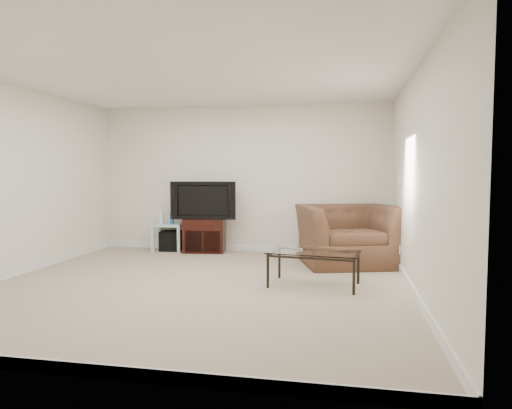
% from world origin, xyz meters
% --- Properties ---
extents(floor, '(5.00, 5.00, 0.00)m').
position_xyz_m(floor, '(0.00, 0.00, 0.00)').
color(floor, tan).
rests_on(floor, ground).
extents(ceiling, '(5.00, 5.00, 0.00)m').
position_xyz_m(ceiling, '(0.00, 0.00, 2.50)').
color(ceiling, white).
rests_on(ceiling, ground).
extents(wall_back, '(5.00, 0.02, 2.50)m').
position_xyz_m(wall_back, '(0.00, 2.50, 1.25)').
color(wall_back, silver).
rests_on(wall_back, ground).
extents(wall_left, '(0.02, 5.00, 2.50)m').
position_xyz_m(wall_left, '(-2.50, 0.00, 1.25)').
color(wall_left, silver).
rests_on(wall_left, ground).
extents(wall_right, '(0.02, 5.00, 2.50)m').
position_xyz_m(wall_right, '(2.50, 0.00, 1.25)').
color(wall_right, silver).
rests_on(wall_right, ground).
extents(plate_back, '(0.12, 0.02, 0.12)m').
position_xyz_m(plate_back, '(-1.40, 2.49, 1.25)').
color(plate_back, white).
rests_on(plate_back, wall_back).
extents(plate_right_switch, '(0.02, 0.09, 0.13)m').
position_xyz_m(plate_right_switch, '(2.49, 1.60, 1.25)').
color(plate_right_switch, white).
rests_on(plate_right_switch, wall_right).
extents(plate_right_outlet, '(0.02, 0.08, 0.12)m').
position_xyz_m(plate_right_outlet, '(2.49, 1.30, 0.30)').
color(plate_right_outlet, white).
rests_on(plate_right_outlet, wall_right).
extents(tv_stand, '(0.74, 0.56, 0.57)m').
position_xyz_m(tv_stand, '(-0.60, 2.28, 0.29)').
color(tv_stand, black).
rests_on(tv_stand, floor).
extents(dvd_player, '(0.45, 0.34, 0.06)m').
position_xyz_m(dvd_player, '(-0.59, 2.24, 0.48)').
color(dvd_player, black).
rests_on(dvd_player, tv_stand).
extents(television, '(1.04, 0.31, 0.64)m').
position_xyz_m(television, '(-0.60, 2.25, 0.89)').
color(television, black).
rests_on(television, tv_stand).
extents(side_table, '(0.55, 0.55, 0.48)m').
position_xyz_m(side_table, '(-1.25, 2.28, 0.24)').
color(side_table, '#A8C4D1').
rests_on(side_table, floor).
extents(subwoofer, '(0.37, 0.37, 0.34)m').
position_xyz_m(subwoofer, '(-1.22, 2.30, 0.17)').
color(subwoofer, black).
rests_on(subwoofer, floor).
extents(game_console, '(0.09, 0.17, 0.22)m').
position_xyz_m(game_console, '(-1.37, 2.24, 0.58)').
color(game_console, white).
rests_on(game_console, side_table).
extents(game_case, '(0.07, 0.15, 0.19)m').
position_xyz_m(game_case, '(-1.19, 2.27, 0.57)').
color(game_case, '#337FCC').
rests_on(game_case, side_table).
extents(recliner, '(1.54, 1.23, 1.18)m').
position_xyz_m(recliner, '(1.78, 1.66, 0.59)').
color(recliner, '#4A2B1A').
rests_on(recliner, floor).
extents(coffee_table, '(1.13, 0.73, 0.42)m').
position_xyz_m(coffee_table, '(1.39, 0.26, 0.21)').
color(coffee_table, black).
rests_on(coffee_table, floor).
extents(remote, '(0.17, 0.09, 0.02)m').
position_xyz_m(remote, '(1.16, 0.33, 0.43)').
color(remote, '#B2B2B7').
rests_on(remote, coffee_table).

